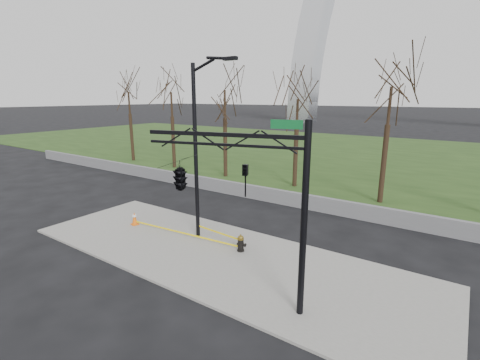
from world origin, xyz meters
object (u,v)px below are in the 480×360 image
Objects in this scene: traffic_cone at (135,218)px; street_light at (199,141)px; fire_hydrant at (241,243)px; traffic_signal_mast at (202,177)px.

street_light is at bearing 11.34° from traffic_cone.
fire_hydrant reaches higher than traffic_cone.
fire_hydrant is 1.11× the size of traffic_cone.
fire_hydrant is 5.04m from traffic_signal_mast.
traffic_signal_mast is at bearing -21.42° from traffic_cone.
traffic_signal_mast is (3.22, -3.58, -0.55)m from street_light.
street_light reaches higher than traffic_cone.
street_light reaches higher than fire_hydrant.
traffic_signal_mast reaches higher than fire_hydrant.
traffic_cone is 8.50m from traffic_signal_mast.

